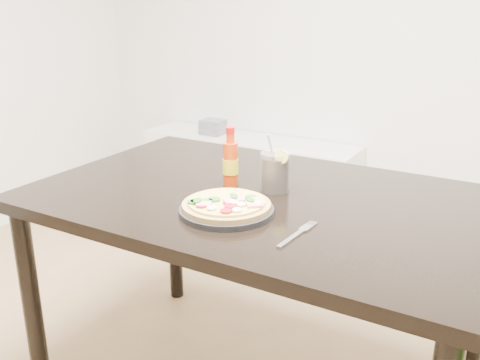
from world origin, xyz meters
The scene contains 8 objects.
dining_table centered at (0.06, 0.62, 0.67)m, with size 1.40×0.90×0.75m.
plate centered at (0.05, 0.43, 0.76)m, with size 0.27×0.27×0.02m, color black.
pizza centered at (0.05, 0.43, 0.78)m, with size 0.25×0.25×0.03m.
hot_sauce_bottle centered at (-0.07, 0.64, 0.83)m, with size 0.06×0.06×0.19m.
cola_cup centered at (0.08, 0.67, 0.81)m, with size 0.10×0.09×0.18m.
fork centered at (0.29, 0.40, 0.75)m, with size 0.03×0.19×0.00m.
media_console centered at (-0.80, 2.07, 0.25)m, with size 1.40×0.34×0.50m, color white.
cd_stack centered at (-1.05, 2.05, 0.55)m, with size 0.14×0.12×0.09m.
Camera 1 is at (0.79, -0.76, 1.32)m, focal length 40.00 mm.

